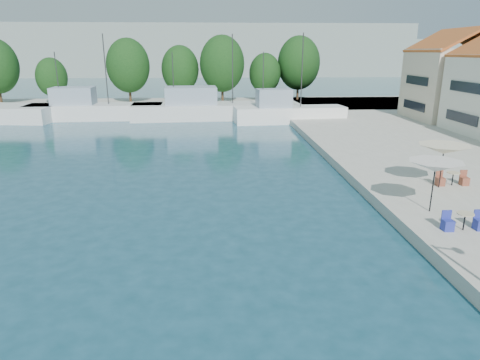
{
  "coord_description": "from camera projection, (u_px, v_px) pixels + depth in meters",
  "views": [
    {
      "loc": [
        -2.19,
        4.55,
        7.87
      ],
      "look_at": [
        -1.0,
        26.0,
        1.37
      ],
      "focal_mm": 32.0,
      "sensor_mm": 36.0,
      "label": 1
    }
  ],
  "objects": [
    {
      "name": "quay_far",
      "position": [
        176.0,
        106.0,
        61.57
      ],
      "size": [
        90.0,
        16.0,
        0.6
      ],
      "primitive_type": "cube",
      "color": "#AEAA9D",
      "rests_on": "ground"
    },
    {
      "name": "hill_west",
      "position": [
        134.0,
        51.0,
        147.07
      ],
      "size": [
        180.0,
        40.0,
        16.0
      ],
      "primitive_type": "cube",
      "color": "gray",
      "rests_on": "ground"
    },
    {
      "name": "hill_east",
      "position": [
        321.0,
        56.0,
        170.47
      ],
      "size": [
        140.0,
        40.0,
        12.0
      ],
      "primitive_type": "cube",
      "color": "gray",
      "rests_on": "ground"
    },
    {
      "name": "building_06",
      "position": [
        456.0,
        74.0,
        46.47
      ],
      "size": [
        9.0,
        8.8,
        10.2
      ],
      "color": "beige",
      "rests_on": "quay_right"
    },
    {
      "name": "trawler_02",
      "position": [
        92.0,
        110.0,
        51.19
      ],
      "size": [
        16.07,
        4.93,
        10.2
      ],
      "rotation": [
        0.0,
        0.0,
        0.05
      ],
      "color": "silver",
      "rests_on": "ground"
    },
    {
      "name": "trawler_03",
      "position": [
        212.0,
        110.0,
        51.84
      ],
      "size": [
        20.43,
        6.67,
        10.2
      ],
      "rotation": [
        0.0,
        0.0,
        0.07
      ],
      "color": "silver",
      "rests_on": "ground"
    },
    {
      "name": "trawler_04",
      "position": [
        287.0,
        113.0,
        48.76
      ],
      "size": [
        12.82,
        4.39,
        10.2
      ],
      "rotation": [
        0.0,
        0.0,
        0.09
      ],
      "color": "white",
      "rests_on": "ground"
    },
    {
      "name": "tree_03",
      "position": [
        52.0,
        77.0,
        60.8
      ],
      "size": [
        4.35,
        4.35,
        6.44
      ],
      "color": "#3F2B19",
      "rests_on": "quay_far"
    },
    {
      "name": "tree_04",
      "position": [
        128.0,
        66.0,
        61.49
      ],
      "size": [
        6.16,
        6.16,
        9.13
      ],
      "color": "#3F2B19",
      "rests_on": "quay_far"
    },
    {
      "name": "tree_05",
      "position": [
        180.0,
        69.0,
        63.21
      ],
      "size": [
        5.5,
        5.5,
        8.14
      ],
      "color": "#3F2B19",
      "rests_on": "quay_far"
    },
    {
      "name": "tree_06",
      "position": [
        222.0,
        64.0,
        61.69
      ],
      "size": [
        6.45,
        6.45,
        9.54
      ],
      "color": "#3F2B19",
      "rests_on": "quay_far"
    },
    {
      "name": "tree_07",
      "position": [
        265.0,
        73.0,
        64.28
      ],
      "size": [
        4.76,
        4.76,
        7.04
      ],
      "color": "#3F2B19",
      "rests_on": "quay_far"
    },
    {
      "name": "tree_08",
      "position": [
        299.0,
        63.0,
        65.36
      ],
      "size": [
        6.46,
        6.46,
        9.57
      ],
      "color": "#3F2B19",
      "rests_on": "quay_far"
    },
    {
      "name": "umbrella_white",
      "position": [
        436.0,
        166.0,
        19.6
      ],
      "size": [
        2.5,
        2.5,
        2.45
      ],
      "color": "black",
      "rests_on": "quay_right"
    },
    {
      "name": "umbrella_cream",
      "position": [
        444.0,
        149.0,
        23.13
      ],
      "size": [
        2.75,
        2.75,
        2.42
      ],
      "color": "black",
      "rests_on": "quay_right"
    },
    {
      "name": "cafe_table_02",
      "position": [
        464.0,
        224.0,
        18.03
      ],
      "size": [
        1.82,
        0.7,
        0.76
      ],
      "color": "black",
      "rests_on": "quay_right"
    },
    {
      "name": "cafe_table_03",
      "position": [
        452.0,
        180.0,
        24.05
      ],
      "size": [
        1.82,
        0.7,
        0.76
      ],
      "color": "black",
      "rests_on": "quay_right"
    }
  ]
}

